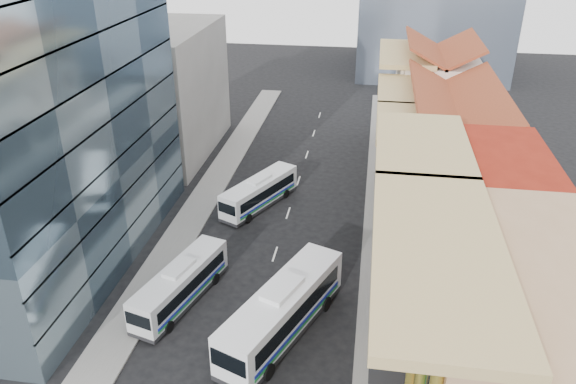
% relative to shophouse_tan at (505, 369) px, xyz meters
% --- Properties ---
extents(sidewalk_right, '(3.00, 90.00, 0.15)m').
position_rel_shophouse_tan_xyz_m(sidewalk_right, '(-5.50, 17.00, -5.92)').
color(sidewalk_right, slate).
rests_on(sidewalk_right, ground).
extents(sidewalk_left, '(3.00, 90.00, 0.15)m').
position_rel_shophouse_tan_xyz_m(sidewalk_left, '(-22.50, 17.00, -5.92)').
color(sidewalk_left, slate).
rests_on(sidewalk_left, ground).
extents(shophouse_tan, '(8.00, 14.00, 12.00)m').
position_rel_shophouse_tan_xyz_m(shophouse_tan, '(0.00, 0.00, 0.00)').
color(shophouse_tan, tan).
rests_on(shophouse_tan, ground).
extents(shophouse_red, '(8.00, 10.00, 12.00)m').
position_rel_shophouse_tan_xyz_m(shophouse_red, '(0.00, 12.00, 0.00)').
color(shophouse_red, maroon).
rests_on(shophouse_red, ground).
extents(shophouse_cream_near, '(8.00, 9.00, 10.00)m').
position_rel_shophouse_tan_xyz_m(shophouse_cream_near, '(0.00, 21.50, -1.00)').
color(shophouse_cream_near, beige).
rests_on(shophouse_cream_near, ground).
extents(shophouse_cream_mid, '(8.00, 9.00, 10.00)m').
position_rel_shophouse_tan_xyz_m(shophouse_cream_mid, '(0.00, 30.50, -1.00)').
color(shophouse_cream_mid, beige).
rests_on(shophouse_cream_mid, ground).
extents(shophouse_cream_far, '(8.00, 12.00, 11.00)m').
position_rel_shophouse_tan_xyz_m(shophouse_cream_far, '(0.00, 41.00, -0.50)').
color(shophouse_cream_far, beige).
rests_on(shophouse_cream_far, ground).
extents(office_tower, '(12.00, 26.00, 30.00)m').
position_rel_shophouse_tan_xyz_m(office_tower, '(-31.00, 14.00, 9.00)').
color(office_tower, '#425868').
rests_on(office_tower, ground).
extents(office_block_far, '(10.00, 18.00, 14.00)m').
position_rel_shophouse_tan_xyz_m(office_block_far, '(-30.00, 37.00, 1.00)').
color(office_block_far, gray).
rests_on(office_block_far, ground).
extents(bus_left_near, '(4.69, 9.77, 3.05)m').
position_rel_shophouse_tan_xyz_m(bus_left_near, '(-19.50, 9.89, -4.47)').
color(bus_left_near, silver).
rests_on(bus_left_near, ground).
extents(bus_left_far, '(6.10, 9.46, 3.03)m').
position_rel_shophouse_tan_xyz_m(bus_left_far, '(-16.88, 24.95, -4.49)').
color(bus_left_far, silver).
rests_on(bus_left_far, ground).
extents(bus_right, '(7.07, 12.18, 3.85)m').
position_rel_shophouse_tan_xyz_m(bus_right, '(-11.81, 7.68, -4.08)').
color(bus_right, white).
rests_on(bus_right, ground).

